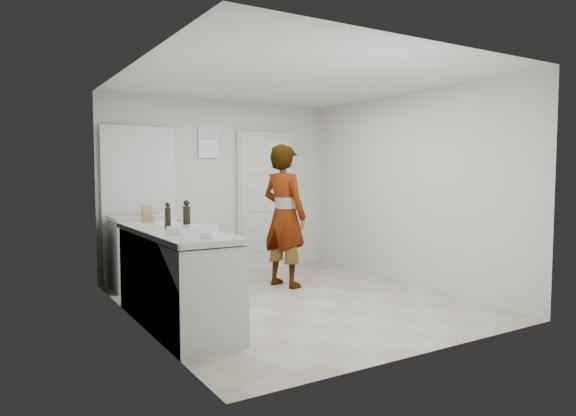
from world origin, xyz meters
TOP-DOWN VIEW (x-y plane):
  - ground at (0.00, 0.00)m, footprint 4.00×4.00m
  - room_shell at (-0.17, 1.95)m, footprint 4.00×4.00m
  - main_counter at (-1.45, -0.20)m, footprint 0.64×1.96m
  - side_counter at (-1.25, 1.55)m, footprint 0.84×0.61m
  - person at (0.31, 0.72)m, footprint 0.62×0.77m
  - cake_mix_box at (-1.47, 0.66)m, footprint 0.11×0.05m
  - spice_jar at (-1.44, 0.54)m, footprint 0.05×0.05m
  - oil_cruet_a at (-1.33, -0.17)m, footprint 0.07×0.07m
  - oil_cruet_b at (-1.50, -0.12)m, footprint 0.06×0.06m
  - baking_dish at (-1.41, -0.55)m, footprint 0.41×0.33m
  - egg_bowl at (-1.42, -0.93)m, footprint 0.14×0.14m
  - papers at (-1.08, 1.59)m, footprint 0.30×0.37m

SIDE VIEW (x-z plane):
  - ground at x=0.00m, z-range 0.00..0.00m
  - main_counter at x=-1.45m, z-range -0.04..0.89m
  - side_counter at x=-1.25m, z-range -0.03..0.89m
  - person at x=0.31m, z-range 0.00..1.82m
  - papers at x=-1.08m, z-range 0.93..0.94m
  - egg_bowl at x=-1.42m, z-range 0.93..0.98m
  - baking_dish at x=-1.41m, z-range 0.92..0.99m
  - spice_jar at x=-1.44m, z-range 0.93..1.01m
  - cake_mix_box at x=-1.47m, z-range 0.93..1.10m
  - room_shell at x=-0.17m, z-range -0.98..3.02m
  - oil_cruet_b at x=-1.50m, z-range 0.92..1.18m
  - oil_cruet_a at x=-1.33m, z-range 0.92..1.20m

